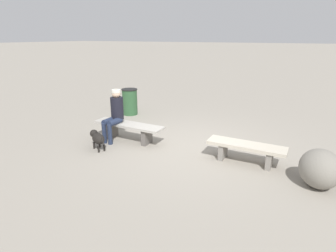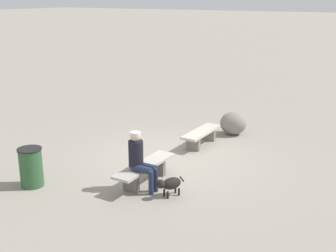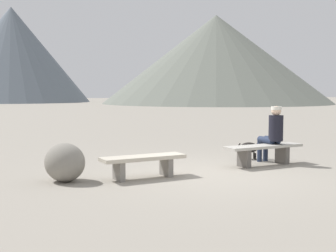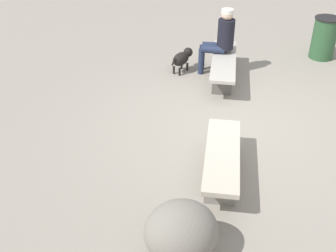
{
  "view_description": "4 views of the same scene",
  "coord_description": "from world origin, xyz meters",
  "px_view_note": "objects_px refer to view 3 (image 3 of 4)",
  "views": [
    {
      "loc": [
        -2.46,
        5.65,
        2.56
      ],
      "look_at": [
        0.52,
        0.04,
        0.48
      ],
      "focal_mm": 29.46,
      "sensor_mm": 36.0,
      "label": 1
    },
    {
      "loc": [
        8.93,
        5.32,
        4.04
      ],
      "look_at": [
        -0.57,
        -0.4,
        0.68
      ],
      "focal_mm": 46.28,
      "sensor_mm": 36.0,
      "label": 2
    },
    {
      "loc": [
        -4.75,
        -7.17,
        1.61
      ],
      "look_at": [
        -0.12,
        1.64,
        0.83
      ],
      "focal_mm": 46.76,
      "sensor_mm": 36.0,
      "label": 3
    },
    {
      "loc": [
        -5.86,
        0.25,
        3.65
      ],
      "look_at": [
        -1.32,
        0.91,
        0.7
      ],
      "focal_mm": 45.0,
      "sensor_mm": 36.0,
      "label": 4
    }
  ],
  "objects_px": {
    "bench_left": "(143,162)",
    "dog": "(251,147)",
    "boulder": "(65,162)",
    "bench_right": "(264,150)",
    "seated_person": "(273,131)"
  },
  "relations": [
    {
      "from": "bench_left",
      "to": "seated_person",
      "type": "bearing_deg",
      "value": 2.93
    },
    {
      "from": "bench_right",
      "to": "boulder",
      "type": "height_order",
      "value": "boulder"
    },
    {
      "from": "bench_left",
      "to": "seated_person",
      "type": "relative_size",
      "value": 1.24
    },
    {
      "from": "bench_left",
      "to": "bench_right",
      "type": "relative_size",
      "value": 0.86
    },
    {
      "from": "bench_right",
      "to": "seated_person",
      "type": "bearing_deg",
      "value": 15.68
    },
    {
      "from": "seated_person",
      "to": "boulder",
      "type": "distance_m",
      "value": 4.67
    },
    {
      "from": "boulder",
      "to": "dog",
      "type": "bearing_deg",
      "value": 6.47
    },
    {
      "from": "bench_left",
      "to": "seated_person",
      "type": "height_order",
      "value": "seated_person"
    },
    {
      "from": "dog",
      "to": "seated_person",
      "type": "bearing_deg",
      "value": -61.05
    },
    {
      "from": "bench_left",
      "to": "dog",
      "type": "relative_size",
      "value": 2.58
    },
    {
      "from": "bench_right",
      "to": "boulder",
      "type": "bearing_deg",
      "value": 175.88
    },
    {
      "from": "bench_left",
      "to": "dog",
      "type": "bearing_deg",
      "value": 15.41
    },
    {
      "from": "bench_left",
      "to": "boulder",
      "type": "relative_size",
      "value": 2.04
    },
    {
      "from": "seated_person",
      "to": "boulder",
      "type": "relative_size",
      "value": 1.65
    },
    {
      "from": "boulder",
      "to": "seated_person",
      "type": "bearing_deg",
      "value": -2.51
    }
  ]
}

